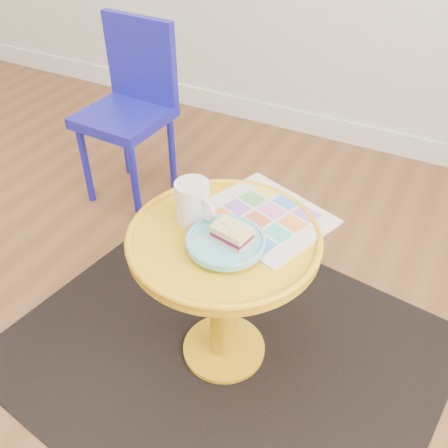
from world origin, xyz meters
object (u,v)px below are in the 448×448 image
at_px(chair, 131,101).
at_px(newspaper, 265,216).
at_px(plate, 226,242).
at_px(side_table, 224,273).
at_px(mug, 193,202).

height_order(chair, newspaper, chair).
xyz_separation_m(chair, plate, (0.81, -0.69, 0.08)).
relative_size(side_table, plate, 2.56).
xyz_separation_m(side_table, plate, (0.03, -0.04, 0.16)).
xyz_separation_m(side_table, chair, (-0.78, 0.65, 0.08)).
distance_m(side_table, plate, 0.17).
bearing_deg(newspaper, plate, -82.42).
distance_m(side_table, mug, 0.23).
xyz_separation_m(chair, newspaper, (0.84, -0.53, 0.06)).
height_order(chair, plate, chair).
height_order(mug, plate, mug).
xyz_separation_m(chair, mug, (0.68, -0.63, 0.12)).
distance_m(newspaper, mug, 0.21).
relative_size(side_table, mug, 3.99).
height_order(newspaper, plate, plate).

